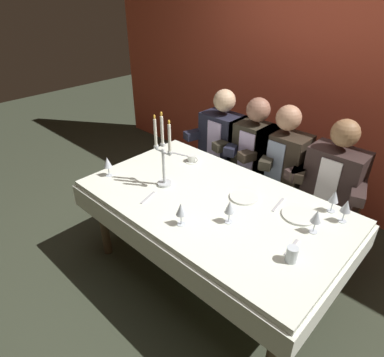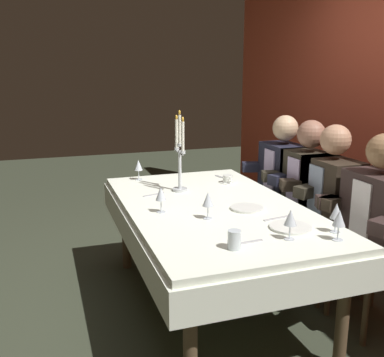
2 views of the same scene
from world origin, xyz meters
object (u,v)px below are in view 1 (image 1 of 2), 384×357
Objects in this scene: dining_table at (212,213)px; wine_glass_2 at (230,207)px; dinner_plate_0 at (244,197)px; wine_glass_0 at (107,163)px; seated_diner_0 at (223,140)px; seated_diner_2 at (282,161)px; coffee_cup_0 at (192,159)px; seated_diner_1 at (254,151)px; water_tumbler_0 at (292,254)px; candelabra at (163,157)px; wine_glass_1 at (346,207)px; wine_glass_5 at (334,197)px; dinner_plate_1 at (300,215)px; wine_glass_4 at (181,210)px; seated_diner_3 at (334,180)px; wine_glass_3 at (316,217)px.

dining_table is 0.36m from wine_glass_2.
dinner_plate_0 is 1.28× the size of wine_glass_0.
dinner_plate_0 reaches higher than dining_table.
seated_diner_0 is 1.00× the size of seated_diner_2.
coffee_cup_0 is 0.62m from seated_diner_1.
coffee_cup_0 is at bearing 158.16° from water_tumbler_0.
candelabra reaches higher than wine_glass_0.
seated_diner_0 is at bearing 160.58° from wine_glass_1.
wine_glass_5 is 1.03m from seated_diner_1.
dinner_plate_1 is 0.19× the size of seated_diner_2.
wine_glass_0 is 1.69m from wine_glass_5.
dinner_plate_1 is 1.44× the size of wine_glass_4.
dining_table is 11.83× the size of wine_glass_4.
coffee_cup_0 is at bearing 149.14° from wine_glass_2.
seated_diner_1 is at bearing 0.00° from seated_diner_0.
wine_glass_0 is at bearing -116.47° from coffee_cup_0.
seated_diner_3 is (-0.16, 0.43, -0.12)m from wine_glass_5.
seated_diner_0 is at bearing 100.60° from coffee_cup_0.
seated_diner_1 reaches higher than wine_glass_2.
candelabra reaches higher than dinner_plate_0.
seated_diner_2 reaches higher than coffee_cup_0.
candelabra reaches higher than water_tumbler_0.
dinner_plate_1 is at bearing 51.27° from wine_glass_2.
seated_diner_3 is at bearing 100.86° from water_tumbler_0.
dining_table is 0.76m from water_tumbler_0.
wine_glass_0 is 0.13× the size of seated_diner_2.
wine_glass_0 is at bearing -156.46° from wine_glass_1.
wine_glass_1 reaches higher than dinner_plate_0.
seated_diner_1 is at bearing 102.74° from wine_glass_4.
candelabra is at bearing 26.46° from wine_glass_0.
wine_glass_1 is 0.57m from seated_diner_3.
wine_glass_4 is at bearing -134.81° from wine_glass_1.
water_tumbler_0 is 1.33m from coffee_cup_0.
seated_diner_1 is 0.29m from seated_diner_2.
seated_diner_0 reaches higher than dining_table.
candelabra is 1.13m from wine_glass_3.
coffee_cup_0 is (-0.66, 0.15, 0.02)m from dinner_plate_0.
wine_glass_1 is (0.23, 0.14, 0.11)m from dinner_plate_1.
wine_glass_5 reaches higher than dinner_plate_0.
wine_glass_2 is at bearing 48.20° from wine_glass_4.
wine_glass_5 is 0.13× the size of seated_diner_2.
seated_diner_0 reaches higher than dinner_plate_0.
seated_diner_3 reaches higher than wine_glass_1.
dinner_plate_1 is 0.19× the size of seated_diner_3.
wine_glass_5 is (0.64, 0.81, 0.00)m from wine_glass_4.
dinner_plate_0 is 0.41m from dinner_plate_1.
wine_glass_4 is (0.44, -0.26, -0.13)m from candelabra.
candelabra is at bearing -166.44° from dining_table.
wine_glass_2 is (0.09, -0.30, 0.11)m from dinner_plate_0.
wine_glass_1 and wine_glass_3 have the same top height.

